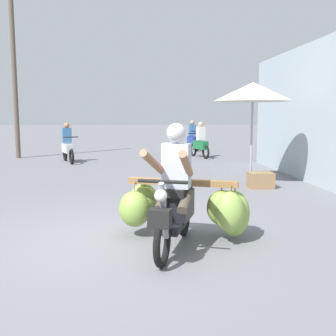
{
  "coord_description": "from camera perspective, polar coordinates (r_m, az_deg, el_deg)",
  "views": [
    {
      "loc": [
        0.25,
        -5.17,
        1.69
      ],
      "look_at": [
        0.72,
        0.68,
        0.9
      ],
      "focal_mm": 42.87,
      "sensor_mm": 36.0,
      "label": 1
    }
  ],
  "objects": [
    {
      "name": "motorbike_main_loaded",
      "position": [
        5.35,
        3.23,
        -5.14
      ],
      "size": [
        1.88,
        2.0,
        1.58
      ],
      "color": "black",
      "rests_on": "ground"
    },
    {
      "name": "ground_plane",
      "position": [
        5.44,
        -7.12,
        -10.48
      ],
      "size": [
        120.0,
        120.0,
        0.0
      ],
      "primitive_type": "plane",
      "color": "slate"
    },
    {
      "name": "motorbike_distant_ahead_left",
      "position": [
        18.94,
        3.49,
        4.25
      ],
      "size": [
        0.55,
        1.61,
        1.4
      ],
      "color": "black",
      "rests_on": "ground"
    },
    {
      "name": "utility_pole",
      "position": [
        16.59,
        -21.01,
        12.6
      ],
      "size": [
        0.18,
        0.18,
        6.52
      ],
      "primitive_type": "cylinder",
      "color": "brown",
      "rests_on": "ground"
    },
    {
      "name": "market_umbrella_near_shop",
      "position": [
        9.9,
        11.98,
        10.54
      ],
      "size": [
        1.9,
        1.9,
        2.44
      ],
      "color": "#99999E",
      "rests_on": "ground"
    },
    {
      "name": "motorbike_distant_ahead_right",
      "position": [
        14.57,
        -14.1,
        3.02
      ],
      "size": [
        0.74,
        1.54,
        1.4
      ],
      "color": "black",
      "rests_on": "ground"
    },
    {
      "name": "produce_crate",
      "position": [
        9.47,
        13.03,
        -1.71
      ],
      "size": [
        0.56,
        0.4,
        0.36
      ],
      "primitive_type": "cube",
      "color": "olive",
      "rests_on": "ground"
    },
    {
      "name": "motorbike_distant_far_ahead",
      "position": [
        15.71,
        4.6,
        3.54
      ],
      "size": [
        0.67,
        1.57,
        1.4
      ],
      "color": "black",
      "rests_on": "ground"
    }
  ]
}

